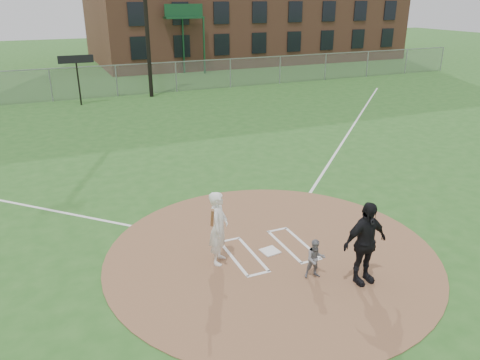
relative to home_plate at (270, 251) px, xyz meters
name	(u,v)px	position (x,y,z in m)	size (l,w,h in m)	color
ground	(271,254)	(0.00, -0.07, -0.03)	(140.00, 140.00, 0.00)	#27591E
dirt_circle	(271,253)	(0.00, -0.07, -0.02)	(8.40, 8.40, 0.02)	#8B5F41
home_plate	(270,251)	(0.00, 0.00, 0.00)	(0.43, 0.43, 0.03)	silver
foul_line_first	(351,130)	(9.00, 8.93, -0.03)	(0.10, 24.00, 0.01)	white
catcher	(315,259)	(0.42, -1.44, 0.47)	(0.47, 0.36, 0.96)	slate
umpire	(365,243)	(1.31, -2.02, 0.97)	(1.16, 0.48, 1.97)	black
batters_boxes	(269,250)	(0.00, 0.08, -0.01)	(2.08, 1.88, 0.01)	white
batter_at_plate	(219,228)	(-1.37, 0.08, 0.92)	(0.79, 1.10, 1.86)	white
outfield_fence	(117,81)	(0.00, 21.93, 0.98)	(56.08, 0.08, 2.03)	slate
scoreboard_sign	(76,65)	(-2.50, 20.13, 2.35)	(2.00, 0.10, 2.93)	black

